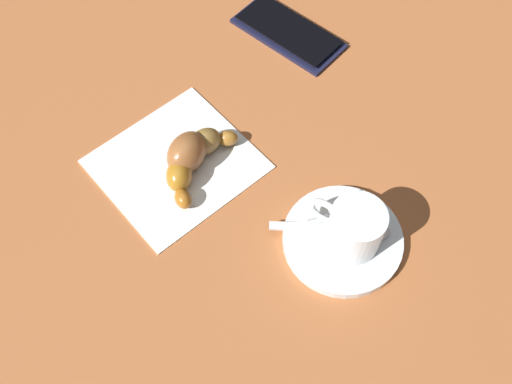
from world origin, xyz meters
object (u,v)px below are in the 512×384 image
Objects in this scene: croissant at (191,156)px; cell_phone at (288,32)px; espresso_cup at (354,228)px; sugar_packet at (333,205)px; saucer at (342,240)px; napkin at (176,164)px; teaspoon at (349,231)px.

croissant reaches higher than cell_phone.
sugar_packet is (0.04, -0.02, -0.02)m from espresso_cup.
sugar_packet is (0.03, -0.03, 0.01)m from saucer.
napkin is at bearing 24.72° from croissant.
cell_phone is (0.18, -0.20, -0.01)m from sugar_packet.
teaspoon is at bearing -50.56° from espresso_cup.
saucer is 1.06× the size of croissant.
teaspoon is 0.03m from sugar_packet.
sugar_packet is 0.19m from napkin.
saucer is at bearing 87.60° from sugar_packet.
sugar_packet reaches higher than napkin.
saucer is at bearing 15.10° from espresso_cup.
saucer is 0.21m from napkin.
saucer is 0.04m from sugar_packet.
sugar_packet is at bearing -42.51° from saucer.
espresso_cup is 0.69× the size of croissant.
espresso_cup is at bearing 129.44° from teaspoon.
napkin is 1.38× the size of croissant.
sugar_packet is 0.54× the size of croissant.
espresso_cup reaches higher than croissant.
cell_phone is at bearing -88.58° from napkin.
teaspoon is 0.76× the size of cell_phone.
teaspoon reaches higher than cell_phone.
cell_phone is (0.21, -0.22, -0.00)m from saucer.
cell_phone is (0.22, -0.22, -0.03)m from espresso_cup.
croissant is at bearing -35.81° from sugar_packet.
saucer is 1.95× the size of sugar_packet.
cell_phone is at bearing -84.40° from croissant.
espresso_cup reaches higher than cell_phone.
napkin is 0.24m from cell_phone.
croissant is at bearing 4.94° from espresso_cup.
teaspoon is 0.19m from croissant.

